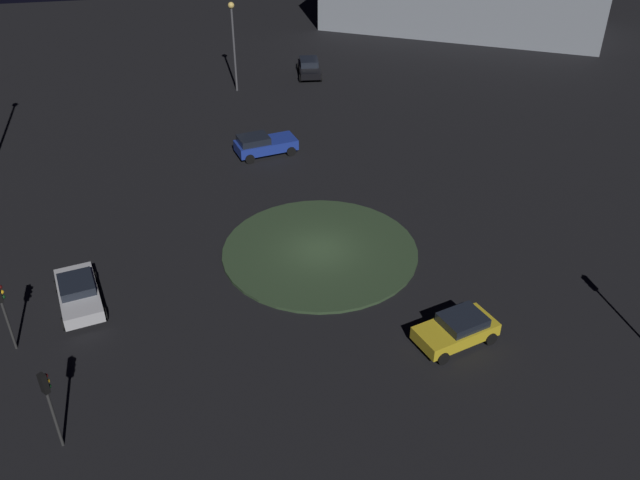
# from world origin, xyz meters

# --- Properties ---
(ground_plane) EXTENTS (118.83, 118.83, 0.00)m
(ground_plane) POSITION_xyz_m (0.00, 0.00, 0.00)
(ground_plane) COLOR black
(roundabout_island) EXTENTS (11.04, 11.04, 0.16)m
(roundabout_island) POSITION_xyz_m (0.00, 0.00, 0.08)
(roundabout_island) COLOR #2D4228
(roundabout_island) RESTS_ON ground_plane
(car_blue) EXTENTS (2.88, 4.59, 1.53)m
(car_blue) POSITION_xyz_m (-12.83, -1.73, 0.80)
(car_blue) COLOR #1E38A5
(car_blue) RESTS_ON ground_plane
(car_yellow) EXTENTS (3.04, 4.24, 1.40)m
(car_yellow) POSITION_xyz_m (8.46, 4.99, 0.74)
(car_yellow) COLOR gold
(car_yellow) RESTS_ON ground_plane
(car_black) EXTENTS (4.33, 2.36, 1.44)m
(car_black) POSITION_xyz_m (-28.14, 4.17, 0.75)
(car_black) COLOR black
(car_black) RESTS_ON ground_plane
(car_silver) EXTENTS (4.81, 2.94, 1.40)m
(car_silver) POSITION_xyz_m (2.42, -12.79, 0.74)
(car_silver) COLOR silver
(car_silver) RESTS_ON ground_plane
(traffic_light_southeast) EXTENTS (0.38, 0.39, 3.89)m
(traffic_light_southeast) POSITION_xyz_m (11.47, -12.52, 2.78)
(traffic_light_southeast) COLOR #2D2D2D
(traffic_light_southeast) RESTS_ON ground_plane
(traffic_light_south) EXTENTS (0.35, 0.39, 3.72)m
(traffic_light_south) POSITION_xyz_m (5.23, -15.40, 2.66)
(traffic_light_south) COLOR #2D2D2D
(traffic_light_south) RESTS_ON ground_plane
(streetlamp_west) EXTENTS (0.52, 0.52, 7.49)m
(streetlamp_west) POSITION_xyz_m (-25.59, -2.64, 4.96)
(streetlamp_west) COLOR #4C4C51
(streetlamp_west) RESTS_ON ground_plane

